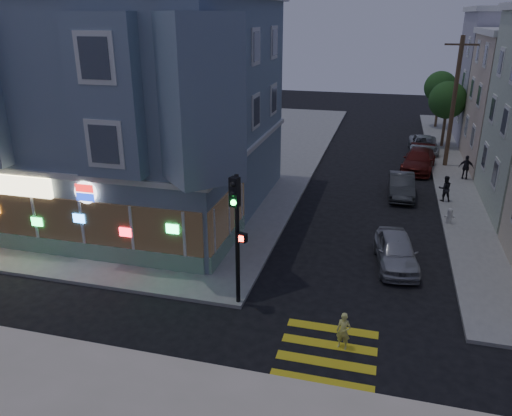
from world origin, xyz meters
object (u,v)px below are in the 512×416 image
at_px(parked_car_d, 423,145).
at_px(parked_car_b, 401,186).
at_px(running_child, 343,331).
at_px(pedestrian_b, 466,167).
at_px(utility_pole, 454,101).
at_px(parked_car_a, 396,251).
at_px(pedestrian_a, 445,188).
at_px(fire_hydrant, 450,215).
at_px(street_tree_far, 440,87).
at_px(street_tree_near, 448,100).
at_px(traffic_signal, 236,220).
at_px(parked_car_c, 419,160).

bearing_deg(parked_car_d, parked_car_b, -99.97).
bearing_deg(running_child, pedestrian_b, 85.34).
bearing_deg(utility_pole, parked_car_a, -101.43).
height_order(pedestrian_a, pedestrian_b, pedestrian_b).
bearing_deg(pedestrian_a, fire_hydrant, 78.17).
distance_m(street_tree_far, pedestrian_b, 17.43).
distance_m(street_tree_far, fire_hydrant, 25.71).
bearing_deg(street_tree_near, running_child, -100.15).
relative_size(street_tree_near, running_child, 4.03).
relative_size(street_tree_far, parked_car_d, 1.12).
bearing_deg(parked_car_b, street_tree_far, 79.51).
height_order(running_child, parked_car_d, running_child).
bearing_deg(pedestrian_a, parked_car_b, -24.68).
xyz_separation_m(street_tree_far, parked_car_b, (-3.34, -21.38, -3.25)).
xyz_separation_m(parked_car_a, traffic_signal, (-5.78, -5.02, 2.88)).
bearing_deg(fire_hydrant, pedestrian_a, 90.00).
height_order(street_tree_near, street_tree_far, same).
bearing_deg(utility_pole, traffic_signal, -112.81).
relative_size(parked_car_b, fire_hydrant, 4.90).
bearing_deg(pedestrian_a, pedestrian_b, -121.40).
bearing_deg(pedestrian_a, street_tree_near, -105.52).
distance_m(pedestrian_b, parked_car_c, 3.44).
xyz_separation_m(utility_pole, fire_hydrant, (-0.70, -11.48, -4.20)).
distance_m(utility_pole, running_child, 24.24).
distance_m(street_tree_near, pedestrian_b, 9.66).
bearing_deg(fire_hydrant, street_tree_far, 87.98).
distance_m(pedestrian_a, fire_hydrant, 3.55).
distance_m(running_child, fire_hydrant, 12.64).
distance_m(street_tree_far, traffic_signal, 37.04).
relative_size(parked_car_a, fire_hydrant, 4.89).
xyz_separation_m(street_tree_near, parked_car_d, (-1.59, -2.17, -3.28)).
bearing_deg(utility_pole, fire_hydrant, -93.49).
bearing_deg(parked_car_a, pedestrian_a, 65.33).
xyz_separation_m(parked_car_b, parked_car_d, (1.75, 11.22, -0.03)).
height_order(pedestrian_a, traffic_signal, traffic_signal).
bearing_deg(traffic_signal, parked_car_b, 80.61).
relative_size(utility_pole, fire_hydrant, 10.54).
relative_size(street_tree_near, pedestrian_b, 3.30).
xyz_separation_m(utility_pole, parked_car_d, (-1.39, 3.83, -4.14)).
relative_size(street_tree_near, street_tree_far, 1.00).
relative_size(street_tree_near, traffic_signal, 1.04).
bearing_deg(street_tree_far, parked_car_d, -98.87).
relative_size(parked_car_c, fire_hydrant, 5.95).
distance_m(parked_car_d, fire_hydrant, 15.33).
xyz_separation_m(parked_car_d, fire_hydrant, (0.69, -15.31, -0.06)).
distance_m(running_child, parked_car_c, 22.20).
height_order(parked_car_b, parked_car_d, parked_car_b).
height_order(street_tree_near, parked_car_c, street_tree_near).
xyz_separation_m(utility_pole, street_tree_far, (0.20, 14.00, -0.86)).
bearing_deg(pedestrian_b, parked_car_c, -24.41).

